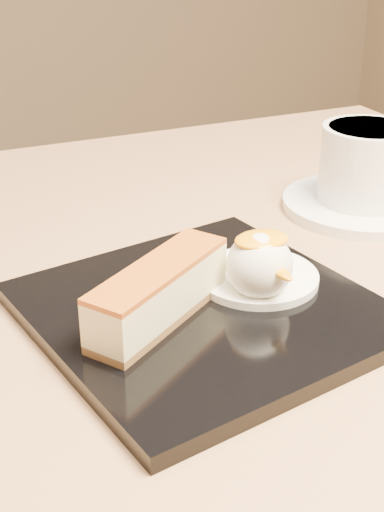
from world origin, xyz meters
name	(u,v)px	position (x,y,z in m)	size (l,w,h in m)	color
table	(238,438)	(0.00, 0.00, 0.56)	(0.80, 0.80, 0.72)	black
dessert_plate	(204,311)	(-0.05, -0.04, 0.73)	(0.22, 0.22, 0.01)	black
cheesecake	(159,293)	(-0.09, -0.04, 0.75)	(0.12, 0.09, 0.04)	brown
cream_smear	(257,277)	(0.00, -0.02, 0.73)	(0.09, 0.09, 0.01)	white
ice_cream_scoop	(259,266)	(-0.01, -0.04, 0.76)	(0.05, 0.05, 0.05)	white
mango_sauce	(262,240)	(-0.01, -0.04, 0.77)	(0.04, 0.03, 0.01)	orange
mint_sprig	(206,265)	(-0.03, 0.00, 0.74)	(0.04, 0.03, 0.00)	#287B34
saucer	(362,204)	(0.17, 0.08, 0.72)	(0.15, 0.15, 0.01)	white
coffee_cup	(369,162)	(0.17, 0.08, 0.77)	(0.12, 0.09, 0.07)	white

